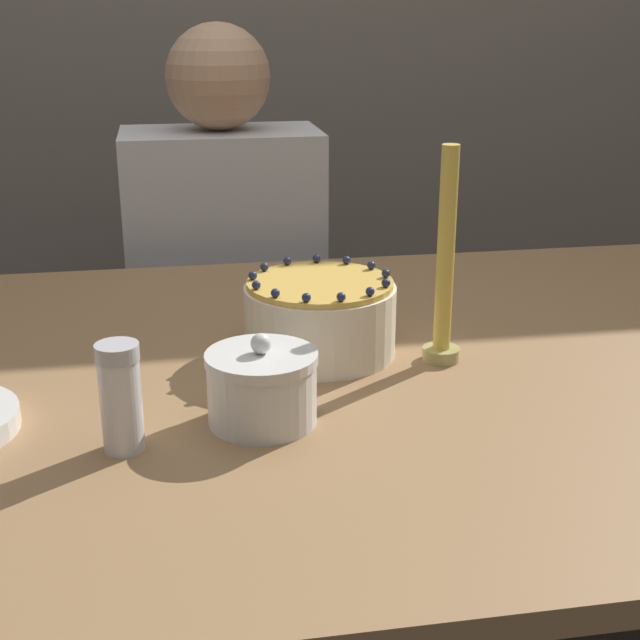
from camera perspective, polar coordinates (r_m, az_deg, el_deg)
dining_table at (r=1.24m, az=0.13°, el=-7.24°), size 1.67×1.06×0.77m
cake at (r=1.23m, az=0.00°, el=0.18°), size 0.21×0.21×0.12m
sugar_bowl at (r=1.03m, az=-3.74°, el=-4.32°), size 0.13×0.13×0.11m
sugar_shaker at (r=0.98m, az=-12.64°, el=-4.84°), size 0.05×0.05×0.12m
candle at (r=1.19m, az=8.02°, el=2.79°), size 0.05×0.05×0.29m
person_man_blue_shirt at (r=1.95m, az=-5.91°, el=-1.76°), size 0.40×0.34×1.20m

